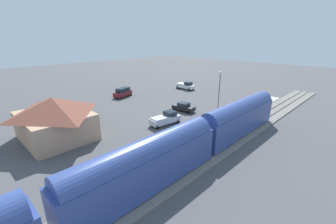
{
  "coord_description": "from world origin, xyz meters",
  "views": [
    {
      "loc": [
        -27.89,
        31.74,
        13.93
      ],
      "look_at": [
        -1.28,
        4.47,
        1.0
      ],
      "focal_mm": 23.61,
      "sensor_mm": 36.0,
      "label": 1
    }
  ],
  "objects_px": {
    "pedestrian_on_platform": "(220,117)",
    "sedan_black": "(184,107)",
    "suv_maroon": "(123,92)",
    "passenger_train": "(43,216)",
    "station_building": "(55,118)",
    "pickup_white": "(186,86)",
    "pickup_silver": "(166,119)",
    "light_pole_near_platform": "(219,89)"
  },
  "relations": [
    {
      "from": "station_building",
      "to": "pedestrian_on_platform",
      "type": "height_order",
      "value": "station_building"
    },
    {
      "from": "pickup_white",
      "to": "sedan_black",
      "type": "bearing_deg",
      "value": 128.82
    },
    {
      "from": "pedestrian_on_platform",
      "to": "pickup_silver",
      "type": "height_order",
      "value": "pickup_silver"
    },
    {
      "from": "sedan_black",
      "to": "light_pole_near_platform",
      "type": "height_order",
      "value": "light_pole_near_platform"
    },
    {
      "from": "pedestrian_on_platform",
      "to": "suv_maroon",
      "type": "distance_m",
      "value": 26.62
    },
    {
      "from": "pickup_silver",
      "to": "suv_maroon",
      "type": "height_order",
      "value": "suv_maroon"
    },
    {
      "from": "pickup_silver",
      "to": "light_pole_near_platform",
      "type": "height_order",
      "value": "light_pole_near_platform"
    },
    {
      "from": "pedestrian_on_platform",
      "to": "pickup_white",
      "type": "bearing_deg",
      "value": -37.57
    },
    {
      "from": "pickup_white",
      "to": "light_pole_near_platform",
      "type": "height_order",
      "value": "light_pole_near_platform"
    },
    {
      "from": "passenger_train",
      "to": "suv_maroon",
      "type": "height_order",
      "value": "passenger_train"
    },
    {
      "from": "passenger_train",
      "to": "pickup_silver",
      "type": "xyz_separation_m",
      "value": [
        10.56,
        -22.0,
        -1.83
      ]
    },
    {
      "from": "passenger_train",
      "to": "light_pole_near_platform",
      "type": "xyz_separation_m",
      "value": [
        6.8,
        -32.0,
        2.27
      ]
    },
    {
      "from": "pickup_silver",
      "to": "light_pole_near_platform",
      "type": "distance_m",
      "value": 11.44
    },
    {
      "from": "pedestrian_on_platform",
      "to": "sedan_black",
      "type": "xyz_separation_m",
      "value": [
        8.73,
        -0.87,
        -0.4
      ]
    },
    {
      "from": "pedestrian_on_platform",
      "to": "pickup_silver",
      "type": "distance_m",
      "value": 9.1
    },
    {
      "from": "pedestrian_on_platform",
      "to": "station_building",
      "type": "bearing_deg",
      "value": 57.15
    },
    {
      "from": "pickup_white",
      "to": "station_building",
      "type": "bearing_deg",
      "value": 101.03
    },
    {
      "from": "station_building",
      "to": "pickup_white",
      "type": "height_order",
      "value": "station_building"
    },
    {
      "from": "pedestrian_on_platform",
      "to": "pickup_silver",
      "type": "bearing_deg",
      "value": 45.95
    },
    {
      "from": "pedestrian_on_platform",
      "to": "light_pole_near_platform",
      "type": "distance_m",
      "value": 5.77
    },
    {
      "from": "light_pole_near_platform",
      "to": "pickup_white",
      "type": "bearing_deg",
      "value": -34.56
    },
    {
      "from": "suv_maroon",
      "to": "pickup_white",
      "type": "bearing_deg",
      "value": -107.72
    },
    {
      "from": "pedestrian_on_platform",
      "to": "pickup_silver",
      "type": "xyz_separation_m",
      "value": [
        6.33,
        6.54,
        -0.25
      ]
    },
    {
      "from": "station_building",
      "to": "pickup_white",
      "type": "xyz_separation_m",
      "value": [
        7.31,
        -37.53,
        -2.13
      ]
    },
    {
      "from": "station_building",
      "to": "sedan_black",
      "type": "distance_m",
      "value": 22.87
    },
    {
      "from": "pedestrian_on_platform",
      "to": "pickup_white",
      "type": "height_order",
      "value": "pickup_white"
    },
    {
      "from": "sedan_black",
      "to": "passenger_train",
      "type": "bearing_deg",
      "value": 113.8
    },
    {
      "from": "station_building",
      "to": "suv_maroon",
      "type": "xyz_separation_m",
      "value": [
        12.84,
        -20.24,
        -2.0
      ]
    },
    {
      "from": "passenger_train",
      "to": "pickup_white",
      "type": "xyz_separation_m",
      "value": [
        25.31,
        -44.75,
        -1.83
      ]
    },
    {
      "from": "passenger_train",
      "to": "pickup_white",
      "type": "height_order",
      "value": "passenger_train"
    },
    {
      "from": "sedan_black",
      "to": "light_pole_near_platform",
      "type": "bearing_deg",
      "value": -157.29
    },
    {
      "from": "pickup_white",
      "to": "suv_maroon",
      "type": "bearing_deg",
      "value": 72.28
    },
    {
      "from": "station_building",
      "to": "pedestrian_on_platform",
      "type": "bearing_deg",
      "value": -122.85
    },
    {
      "from": "passenger_train",
      "to": "sedan_black",
      "type": "bearing_deg",
      "value": -66.2
    },
    {
      "from": "suv_maroon",
      "to": "light_pole_near_platform",
      "type": "bearing_deg",
      "value": -169.32
    },
    {
      "from": "passenger_train",
      "to": "station_building",
      "type": "bearing_deg",
      "value": -21.88
    },
    {
      "from": "passenger_train",
      "to": "light_pole_near_platform",
      "type": "height_order",
      "value": "light_pole_near_platform"
    },
    {
      "from": "station_building",
      "to": "pedestrian_on_platform",
      "type": "distance_m",
      "value": 25.44
    },
    {
      "from": "passenger_train",
      "to": "station_building",
      "type": "height_order",
      "value": "station_building"
    },
    {
      "from": "station_building",
      "to": "suv_maroon",
      "type": "relative_size",
      "value": 2.07
    },
    {
      "from": "station_building",
      "to": "suv_maroon",
      "type": "height_order",
      "value": "station_building"
    },
    {
      "from": "station_building",
      "to": "suv_maroon",
      "type": "distance_m",
      "value": 24.05
    }
  ]
}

